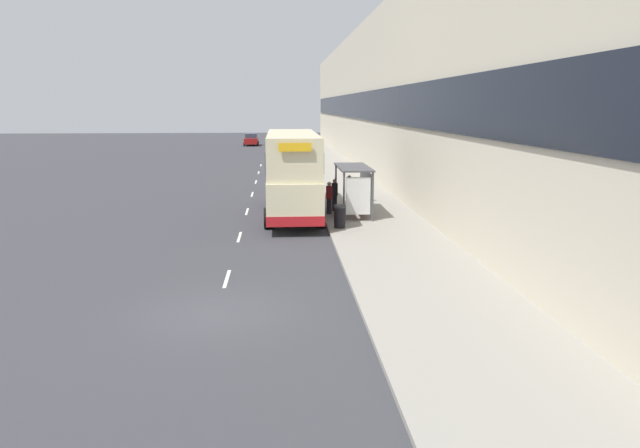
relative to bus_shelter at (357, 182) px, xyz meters
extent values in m
plane|color=#38383D|center=(-5.77, -13.52, -1.88)|extent=(220.00, 220.00, 0.00)
cube|color=gray|center=(0.73, 24.98, -1.81)|extent=(5.00, 93.00, 0.14)
cube|color=beige|center=(4.73, 24.98, 4.45)|extent=(3.00, 93.00, 12.65)
cube|color=black|center=(3.19, 24.98, 3.82)|extent=(0.12, 89.28, 2.28)
cube|color=silver|center=(-5.77, -10.28, -1.87)|extent=(0.12, 2.00, 0.01)
cube|color=silver|center=(-5.77, -4.07, -1.87)|extent=(0.12, 2.00, 0.01)
cube|color=silver|center=(-5.77, 2.14, -1.87)|extent=(0.12, 2.00, 0.01)
cube|color=silver|center=(-5.77, 8.34, -1.87)|extent=(0.12, 2.00, 0.01)
cube|color=silver|center=(-5.77, 14.55, -1.87)|extent=(0.12, 2.00, 0.01)
cube|color=silver|center=(-5.77, 20.76, -1.87)|extent=(0.12, 2.00, 0.01)
cube|color=silver|center=(-5.77, 26.96, -1.87)|extent=(0.12, 2.00, 0.01)
cube|color=#4C4C51|center=(-0.17, 0.35, 0.70)|extent=(1.60, 4.20, 0.08)
cylinder|color=#4C4C51|center=(-0.87, -1.65, -0.54)|extent=(0.10, 0.10, 2.40)
cylinder|color=#4C4C51|center=(-0.87, 2.35, -0.54)|extent=(0.10, 0.10, 2.40)
cylinder|color=#4C4C51|center=(0.53, -1.65, -0.54)|extent=(0.10, 0.10, 2.40)
cylinder|color=#4C4C51|center=(0.53, 2.35, -0.54)|extent=(0.10, 0.10, 2.40)
cube|color=#99A8B2|center=(0.50, 0.35, -0.42)|extent=(0.04, 3.68, 1.92)
cube|color=white|center=(-0.17, -1.59, -0.49)|extent=(1.19, 0.10, 1.82)
cube|color=maroon|center=(0.07, 0.35, -1.29)|extent=(0.36, 2.80, 0.08)
cube|color=beige|center=(-3.30, 0.93, -0.45)|extent=(2.55, 10.68, 1.85)
cube|color=beige|center=(-3.30, 0.93, 1.45)|extent=(2.50, 10.36, 1.95)
cube|color=#B2191E|center=(-3.30, 0.93, -1.15)|extent=(2.58, 10.73, 0.45)
cube|color=#2D3847|center=(-3.30, 0.93, -0.08)|extent=(2.58, 10.04, 0.81)
cube|color=#2D3847|center=(-3.30, 0.93, 1.35)|extent=(2.55, 10.04, 0.94)
cube|color=yellow|center=(-3.30, -4.38, 2.07)|extent=(1.40, 0.08, 0.36)
cylinder|color=black|center=(-4.57, 4.56, -1.38)|extent=(0.30, 1.00, 1.00)
cylinder|color=black|center=(-2.02, 4.56, -1.38)|extent=(0.30, 1.00, 1.00)
cylinder|color=black|center=(-4.57, -2.38, -1.38)|extent=(0.30, 1.00, 1.00)
cylinder|color=black|center=(-2.02, -2.38, -1.38)|extent=(0.30, 1.00, 1.00)
cube|color=navy|center=(-2.90, 43.42, -1.15)|extent=(1.84, 4.34, 0.84)
cube|color=#2D3847|center=(-2.90, 43.21, -0.39)|extent=(1.62, 2.08, 0.69)
cylinder|color=black|center=(-3.82, 44.77, -1.58)|extent=(0.20, 0.60, 0.60)
cylinder|color=black|center=(-1.98, 44.77, -1.58)|extent=(0.20, 0.60, 0.60)
cylinder|color=black|center=(-3.82, 42.08, -1.58)|extent=(0.20, 0.60, 0.60)
cylinder|color=black|center=(-1.98, 42.08, -1.58)|extent=(0.20, 0.60, 0.60)
cube|color=maroon|center=(-8.03, 55.63, -1.18)|extent=(1.90, 4.38, 0.79)
cube|color=#2D3847|center=(-8.03, 55.84, -0.47)|extent=(1.67, 2.10, 0.64)
cylinder|color=black|center=(-7.08, 54.27, -1.58)|extent=(0.20, 0.60, 0.60)
cylinder|color=black|center=(-8.98, 54.27, -1.58)|extent=(0.20, 0.60, 0.60)
cylinder|color=black|center=(-7.08, 56.98, -1.58)|extent=(0.20, 0.60, 0.60)
cylinder|color=black|center=(-8.98, 56.98, -1.58)|extent=(0.20, 0.60, 0.60)
cylinder|color=#23232D|center=(-1.41, 0.48, -1.34)|extent=(0.27, 0.27, 0.80)
cylinder|color=maroon|center=(-1.41, 0.48, -0.61)|extent=(0.33, 0.33, 0.66)
sphere|color=tan|center=(-1.41, 0.48, -0.17)|extent=(0.22, 0.22, 0.22)
cylinder|color=#23232D|center=(-1.03, 1.36, -1.33)|extent=(0.28, 0.28, 0.81)
cylinder|color=#26262D|center=(-1.03, 1.36, -0.59)|extent=(0.34, 0.34, 0.68)
sphere|color=tan|center=(-1.03, 1.36, -0.14)|extent=(0.22, 0.22, 0.22)
cylinder|color=#23232D|center=(0.96, 4.02, -1.34)|extent=(0.27, 0.27, 0.79)
cylinder|color=#4C4C51|center=(0.96, 4.02, -0.62)|extent=(0.33, 0.33, 0.66)
sphere|color=tan|center=(0.96, 4.02, -0.18)|extent=(0.21, 0.21, 0.21)
cylinder|color=#23232D|center=(-0.14, 2.31, -1.31)|extent=(0.29, 0.29, 0.85)
cylinder|color=maroon|center=(-0.14, 2.31, -0.54)|extent=(0.35, 0.35, 0.71)
sphere|color=tan|center=(-0.14, 2.31, -0.07)|extent=(0.23, 0.23, 0.23)
cylinder|color=black|center=(-1.22, -3.04, -1.26)|extent=(0.52, 0.52, 0.95)
cylinder|color=#2D2D33|center=(-1.22, -3.04, -0.74)|extent=(0.55, 0.55, 0.10)
camera|label=1|loc=(-3.96, -28.72, 3.79)|focal=32.00mm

